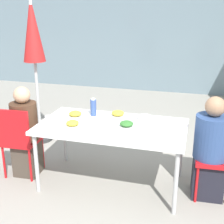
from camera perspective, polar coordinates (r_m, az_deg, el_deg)
ground_plane at (r=3.75m, az=0.00°, el=-12.85°), size 24.00×24.00×0.00m
building_facade at (r=7.59m, az=9.46°, el=14.95°), size 10.00×0.20×3.00m
dining_table at (r=3.44m, az=0.00°, el=-3.18°), size 1.61×0.88×0.73m
chair_left at (r=3.82m, az=-16.75°, el=-4.37°), size 0.42×0.42×0.88m
person_left at (r=3.86m, az=-15.54°, el=-3.91°), size 0.31×0.31×1.10m
chair_right at (r=3.53m, az=18.25°, el=-6.46°), size 0.42×0.42×0.88m
person_right at (r=3.45m, az=17.54°, el=-6.88°), size 0.36×0.36×1.12m
closed_umbrella at (r=4.62m, az=-14.21°, el=12.81°), size 0.36×0.36×2.11m
plate_0 at (r=3.68m, az=1.08°, el=-0.42°), size 0.27×0.27×0.07m
plate_1 at (r=3.35m, az=2.68°, el=-2.37°), size 0.26×0.26×0.07m
plate_2 at (r=3.40m, az=-7.22°, el=-2.24°), size 0.25×0.25×0.07m
plate_3 at (r=3.68m, az=-6.74°, el=-0.50°), size 0.27×0.27×0.07m
bottle at (r=3.70m, az=-3.44°, el=0.87°), size 0.07×0.07×0.21m
drinking_cup at (r=3.52m, az=-11.61°, el=-1.38°), size 0.07×0.07×0.09m
salad_bowl at (r=3.59m, az=6.00°, el=-1.05°), size 0.16×0.16×0.05m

